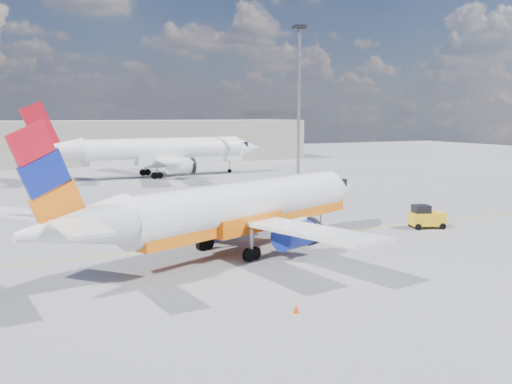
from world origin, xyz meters
name	(u,v)px	position (x,y,z in m)	size (l,w,h in m)	color
ground	(297,246)	(0.00, 0.00, 0.00)	(240.00, 240.00, 0.00)	slate
taxi_line	(277,238)	(0.00, 3.00, 0.01)	(70.00, 0.15, 0.01)	yellow
terminal_main	(127,142)	(5.00, 75.00, 4.00)	(70.00, 14.00, 8.00)	#AAA292
main_jet	(236,208)	(-4.58, 0.20, 3.01)	(29.35, 22.11, 9.03)	white
second_jet	(157,152)	(3.36, 47.85, 3.65)	(36.09, 28.48, 10.94)	white
gse_tug	(426,217)	(12.63, 1.12, 0.91)	(3.01, 2.37, 1.92)	black
traffic_cone	(296,309)	(-6.80, -11.98, 0.25)	(0.36, 0.36, 0.51)	white
floodlight_mast	(299,87)	(23.19, 40.75, 13.27)	(1.62, 1.62, 22.14)	gray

